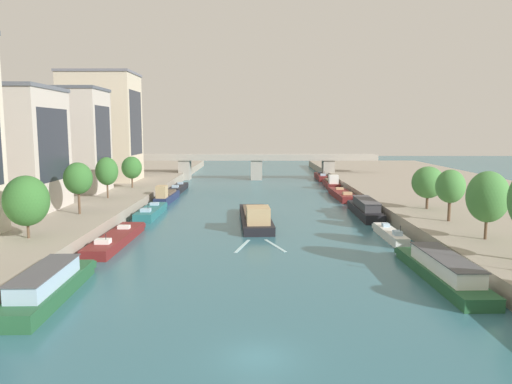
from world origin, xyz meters
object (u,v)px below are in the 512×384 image
(moored_boat_right_far, at_px, (330,183))
(tree_right_by_lamp, at_px, (450,186))
(moored_boat_right_midway, at_px, (364,209))
(bridge_far, at_px, (256,163))
(tree_left_third, at_px, (106,171))
(tree_left_distant, at_px, (131,168))
(moored_boat_left_gap_after, at_px, (115,239))
(tree_right_midway, at_px, (487,197))
(tree_right_distant, at_px, (427,182))
(moored_boat_left_upstream, at_px, (48,285))
(moored_boat_right_downstream, at_px, (389,234))
(moored_boat_left_second, at_px, (178,188))
(moored_boat_right_second, at_px, (342,195))
(moored_boat_right_lone, at_px, (320,177))
(tree_left_second, at_px, (25,201))
(barge_midriver, at_px, (255,217))
(moored_boat_left_far, at_px, (150,211))
(moored_boat_left_downstream, at_px, (166,196))
(moored_boat_right_end, at_px, (441,269))
(tree_left_far, at_px, (77,178))

(moored_boat_right_far, height_order, tree_right_by_lamp, tree_right_by_lamp)
(moored_boat_right_midway, bearing_deg, bridge_far, 107.47)
(tree_left_third, bearing_deg, tree_left_distant, 88.30)
(tree_left_third, height_order, tree_left_distant, tree_left_third)
(tree_left_distant, distance_m, tree_right_by_lamp, 56.68)
(moored_boat_left_gap_after, bearing_deg, tree_right_midway, -8.63)
(tree_right_distant, bearing_deg, moored_boat_left_upstream, -142.20)
(moored_boat_left_gap_after, bearing_deg, moored_boat_right_midway, 28.54)
(moored_boat_right_downstream, bearing_deg, moored_boat_right_far, 89.13)
(moored_boat_left_upstream, distance_m, tree_right_midway, 40.80)
(moored_boat_left_second, bearing_deg, moored_boat_right_second, -16.91)
(moored_boat_left_upstream, xyz_separation_m, moored_boat_right_second, (31.78, 53.78, -0.45))
(moored_boat_right_second, relative_size, moored_boat_right_lone, 1.13)
(tree_right_by_lamp, bearing_deg, moored_boat_right_far, 97.69)
(tree_left_second, bearing_deg, tree_left_distant, 90.12)
(moored_boat_right_second, distance_m, tree_right_by_lamp, 33.43)
(moored_boat_right_midway, distance_m, tree_left_third, 40.33)
(barge_midriver, height_order, moored_boat_right_second, barge_midriver)
(tree_right_midway, bearing_deg, moored_boat_left_far, 148.73)
(moored_boat_left_far, bearing_deg, barge_midriver, -21.12)
(moored_boat_left_downstream, height_order, moored_boat_right_end, moored_boat_left_downstream)
(bridge_far, bearing_deg, tree_right_distant, -67.17)
(moored_boat_right_downstream, distance_m, tree_left_third, 44.56)
(moored_boat_left_second, distance_m, tree_right_distant, 51.74)
(moored_boat_left_far, relative_size, moored_boat_right_far, 0.97)
(moored_boat_left_gap_after, height_order, moored_boat_right_downstream, moored_boat_right_downstream)
(moored_boat_right_second, bearing_deg, moored_boat_right_far, 88.53)
(tree_left_second, bearing_deg, moored_boat_left_far, 71.84)
(moored_boat_right_far, bearing_deg, moored_boat_left_gap_after, -121.68)
(tree_left_third, bearing_deg, tree_right_by_lamp, -22.35)
(moored_boat_left_upstream, distance_m, bridge_far, 87.56)
(moored_boat_left_far, height_order, bridge_far, bridge_far)
(moored_boat_left_upstream, xyz_separation_m, moored_boat_right_far, (32.20, 70.07, -0.13))
(tree_left_far, height_order, tree_left_third, tree_left_far)
(bridge_far, bearing_deg, moored_boat_left_upstream, -100.42)
(moored_boat_left_gap_after, height_order, tree_right_by_lamp, tree_right_by_lamp)
(moored_boat_right_end, xyz_separation_m, bridge_far, (-15.71, 81.57, 3.10))
(tree_left_third, xyz_separation_m, tree_right_midway, (46.46, -28.67, 0.00))
(moored_boat_left_upstream, relative_size, moored_boat_left_far, 1.12)
(moored_boat_right_downstream, xyz_separation_m, tree_right_by_lamp, (7.31, 1.21, 5.45))
(moored_boat_left_gap_after, distance_m, moored_boat_left_far, 17.50)
(moored_boat_left_upstream, bearing_deg, tree_left_far, 105.11)
(moored_boat_left_downstream, relative_size, bridge_far, 0.22)
(tree_right_by_lamp, bearing_deg, tree_right_distant, 86.84)
(tree_right_by_lamp, bearing_deg, tree_left_third, 157.65)
(moored_boat_right_midway, bearing_deg, tree_right_by_lamp, -63.13)
(moored_boat_left_upstream, xyz_separation_m, moored_boat_right_lone, (32.19, 86.70, -0.40))
(moored_boat_left_gap_after, xyz_separation_m, moored_boat_right_midway, (31.84, 17.31, 0.53))
(moored_boat_left_downstream, bearing_deg, moored_boat_left_upstream, -89.99)
(tree_left_distant, bearing_deg, tree_left_second, -89.88)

